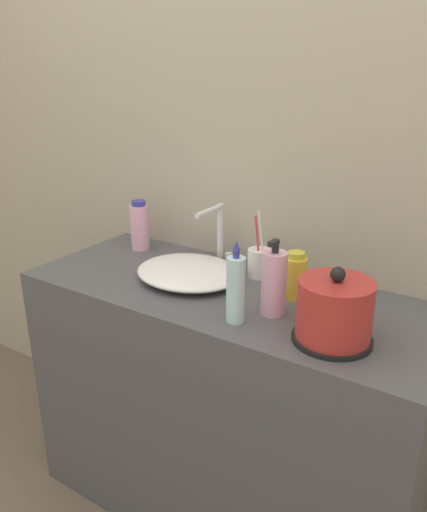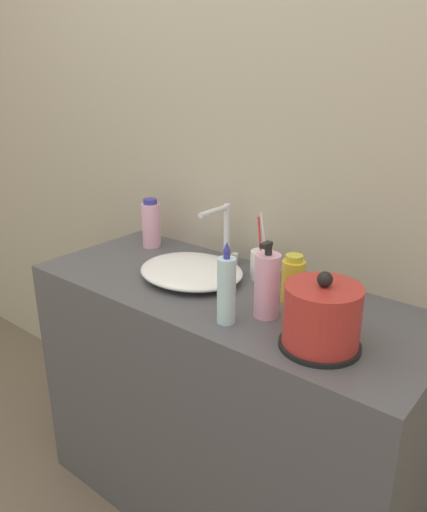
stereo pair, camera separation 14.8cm
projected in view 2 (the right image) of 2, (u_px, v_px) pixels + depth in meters
name	position (u px, v px, depth m)	size (l,w,h in m)	color
wall_back	(280.00, 126.00, 1.53)	(6.00, 0.04, 2.60)	#ADA38E
vanity_counter	(223.00, 407.00, 1.64)	(1.26, 0.51, 0.84)	#4C4C51
sink_basin	(191.00, 271.00, 1.57)	(0.34, 0.29, 0.05)	white
faucet	(225.00, 231.00, 1.66)	(0.06, 0.15, 0.21)	silver
electric_kettle	(322.00, 319.00, 1.16)	(0.20, 0.20, 0.19)	black
toothbrush_cup	(262.00, 264.00, 1.56)	(0.07, 0.07, 0.22)	silver
lotion_bottle	(267.00, 285.00, 1.31)	(0.07, 0.07, 0.21)	#EAA8C6
shampoo_bottle	(293.00, 279.00, 1.40)	(0.07, 0.07, 0.14)	gold
mouthwash_bottle	(226.00, 290.00, 1.28)	(0.05, 0.05, 0.22)	silver
hand_cream_bottle	(151.00, 224.00, 1.84)	(0.07, 0.07, 0.18)	#EAA8C6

